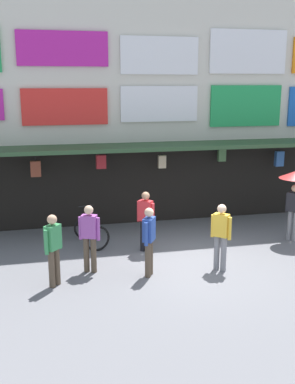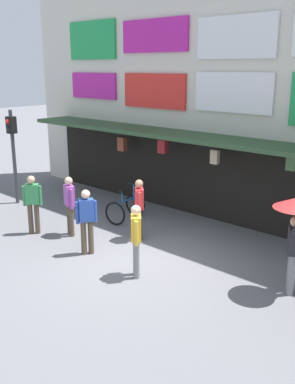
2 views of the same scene
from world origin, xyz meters
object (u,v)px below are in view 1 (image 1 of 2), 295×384
Objects in this scene: pedestrian_in_red at (89,235)px; pedestrian_with_umbrella at (295,186)px; pedestrian_in_black at (149,238)px; pedestrian_in_green at (146,218)px; bicycle_parked at (91,232)px; pedestrian_in_yellow at (53,246)px; pedestrian_in_blue at (221,234)px.

pedestrian_in_red is 0.81× the size of pedestrian_with_umbrella.
pedestrian_in_red is at bearing 158.57° from pedestrian_in_black.
pedestrian_in_green is 1.63m from pedestrian_in_black.
bicycle_parked is 2.77m from pedestrian_in_black.
pedestrian_in_green is 4.44m from pedestrian_with_umbrella.
pedestrian_in_green is at bearing 80.28° from pedestrian_in_black.
pedestrian_in_yellow is at bearing -145.83° from pedestrian_in_green.
pedestrian_in_red and pedestrian_in_yellow have the same top height.
pedestrian_in_yellow is (-0.87, -0.61, 0.00)m from pedestrian_in_red.
pedestrian_in_blue is 0.81× the size of pedestrian_with_umbrella.
pedestrian_with_umbrella is 1.24× the size of pedestrian_in_black.
pedestrian_in_green is at bearing 131.70° from pedestrian_in_blue.
pedestrian_with_umbrella is (2.89, 1.63, 0.69)m from pedestrian_in_blue.
pedestrian_in_blue is 1.00× the size of pedestrian_in_green.
pedestrian_in_black is at bearing -65.59° from bicycle_parked.
pedestrian_in_blue is 1.00× the size of pedestrian_in_black.
pedestrian_in_green is at bearing 179.30° from pedestrian_with_umbrella.
bicycle_parked is at bearing 83.31° from pedestrian_in_red.
pedestrian_in_green is (-1.50, 1.68, 0.00)m from pedestrian_in_blue.
pedestrian_with_umbrella is at bearing 29.39° from pedestrian_in_blue.
pedestrian_in_black is (-4.66, -1.55, -0.69)m from pedestrian_with_umbrella.
pedestrian_in_yellow is (-2.49, -1.69, 0.00)m from pedestrian_in_green.
pedestrian_in_black is at bearing -99.72° from pedestrian_in_green.
pedestrian_in_yellow is at bearing -166.60° from pedestrian_with_umbrella.
pedestrian_in_black is (2.22, 0.08, 0.00)m from pedestrian_in_yellow.
pedestrian_in_red is at bearing 169.08° from pedestrian_in_blue.
pedestrian_in_red is 1.00× the size of pedestrian_in_blue.
pedestrian_in_black is (1.35, -0.53, 0.00)m from pedestrian_in_red.
pedestrian_in_blue is at bearing -41.31° from bicycle_parked.
pedestrian_in_blue is at bearing 0.17° from pedestrian_in_yellow.
pedestrian_in_green is at bearing 33.58° from pedestrian_in_red.
pedestrian_in_blue is at bearing -48.30° from pedestrian_in_green.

